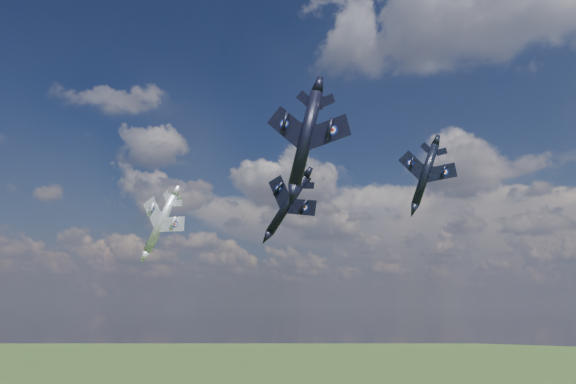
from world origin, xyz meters
The scene contains 4 objects.
jet_lead_navy centered at (-0.34, 20.12, 82.11)m, with size 11.31×15.77×3.26m, color black, non-canonical shape.
jet_right_navy centered at (22.56, -15.72, 80.92)m, with size 9.29×12.95×2.68m, color black, non-canonical shape.
jet_high_navy centered at (21.84, 26.63, 86.10)m, with size 10.21×14.23×2.94m, color black, non-canonical shape.
jet_left_silver centered at (-26.21, 16.96, 80.37)m, with size 11.79×16.44×3.40m, color #B1B5BC, non-canonical shape.
Camera 1 is at (47.15, -61.45, 65.05)m, focal length 35.00 mm.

